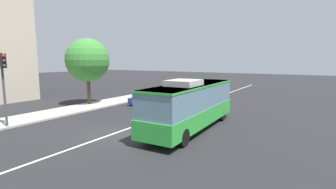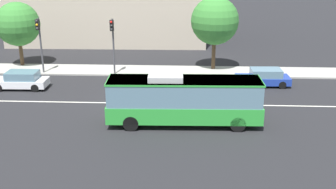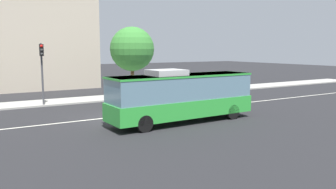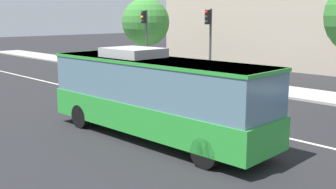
{
  "view_description": "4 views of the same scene",
  "coord_description": "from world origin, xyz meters",
  "px_view_note": "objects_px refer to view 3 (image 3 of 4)",
  "views": [
    {
      "loc": [
        -11.37,
        -11.05,
        4.69
      ],
      "look_at": [
        2.32,
        -2.66,
        2.47
      ],
      "focal_mm": 26.5,
      "sensor_mm": 36.0,
      "label": 1
    },
    {
      "loc": [
        3.75,
        -28.85,
        10.89
      ],
      "look_at": [
        2.58,
        -4.35,
        2.28
      ],
      "focal_mm": 43.93,
      "sensor_mm": 36.0,
      "label": 2
    },
    {
      "loc": [
        -8.47,
        -22.0,
        4.76
      ],
      "look_at": [
        2.54,
        -3.71,
        1.88
      ],
      "focal_mm": 36.46,
      "sensor_mm": 36.0,
      "label": 3
    },
    {
      "loc": [
        14.86,
        -13.97,
        4.67
      ],
      "look_at": [
        4.17,
        -3.58,
        1.8
      ],
      "focal_mm": 43.3,
      "sensor_mm": 36.0,
      "label": 4
    }
  ],
  "objects_px": {
    "transit_bus": "(182,95)",
    "sedan_blue": "(191,91)",
    "traffic_light_mid_block": "(42,63)",
    "street_tree_kerbside_left": "(132,49)"
  },
  "relations": [
    {
      "from": "transit_bus",
      "to": "sedan_blue",
      "type": "relative_size",
      "value": 2.21
    },
    {
      "from": "traffic_light_mid_block",
      "to": "sedan_blue",
      "type": "bearing_deg",
      "value": 84.54
    },
    {
      "from": "transit_bus",
      "to": "sedan_blue",
      "type": "xyz_separation_m",
      "value": [
        6.69,
        8.55,
        -1.09
      ]
    },
    {
      "from": "traffic_light_mid_block",
      "to": "street_tree_kerbside_left",
      "type": "height_order",
      "value": "street_tree_kerbside_left"
    },
    {
      "from": "street_tree_kerbside_left",
      "to": "traffic_light_mid_block",
      "type": "bearing_deg",
      "value": -165.63
    },
    {
      "from": "transit_bus",
      "to": "sedan_blue",
      "type": "bearing_deg",
      "value": 50.3
    },
    {
      "from": "sedan_blue",
      "to": "transit_bus",
      "type": "bearing_deg",
      "value": 50.22
    },
    {
      "from": "sedan_blue",
      "to": "traffic_light_mid_block",
      "type": "relative_size",
      "value": 0.88
    },
    {
      "from": "transit_bus",
      "to": "street_tree_kerbside_left",
      "type": "distance_m",
      "value": 13.83
    },
    {
      "from": "transit_bus",
      "to": "sedan_blue",
      "type": "distance_m",
      "value": 10.92
    }
  ]
}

